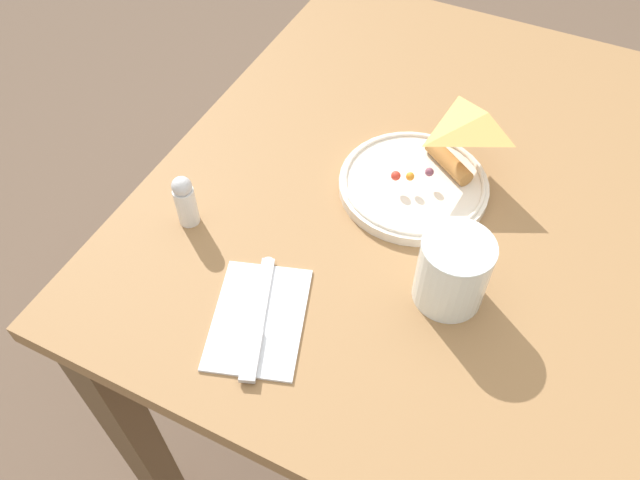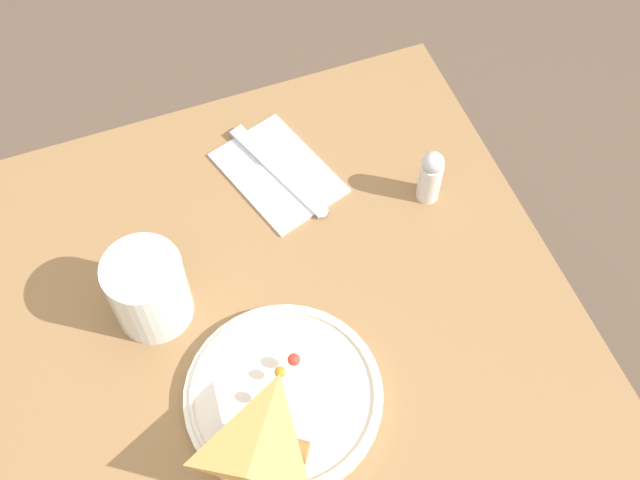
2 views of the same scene
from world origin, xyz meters
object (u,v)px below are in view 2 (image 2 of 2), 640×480
Objects in this scene: napkin_folded at (278,173)px; butter_knife at (274,166)px; dining_table at (261,472)px; salt_shaker at (431,176)px; milk_glass at (149,292)px; plate_pizza at (283,397)px.

butter_knife reaches higher than napkin_folded.
salt_shaker is at bearing 126.48° from dining_table.
dining_table is at bearing 17.61° from milk_glass.
plate_pizza reaches higher than dining_table.
milk_glass is 0.57× the size of butter_knife.
dining_table is 11.42× the size of salt_shaker.
napkin_folded is 1.06× the size of butter_knife.
plate_pizza is 1.16× the size of napkin_folded.
milk_glass reaches higher than napkin_folded.
dining_table is at bearing -23.11° from napkin_folded.
dining_table is 9.40× the size of milk_glass.
milk_glass is 0.25m from butter_knife.
milk_glass is 0.37m from salt_shaker.
butter_knife is at bearing 163.10° from plate_pizza.
plate_pizza is 0.32m from butter_knife.
plate_pizza is at bearing -37.73° from butter_knife.
milk_glass reaches higher than dining_table.
butter_knife is (-0.30, 0.09, -0.01)m from plate_pizza.
dining_table is at bearing -53.52° from salt_shaker.
napkin_folded is 2.26× the size of salt_shaker.
milk_glass is 0.54× the size of napkin_folded.
milk_glass reaches higher than salt_shaker.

